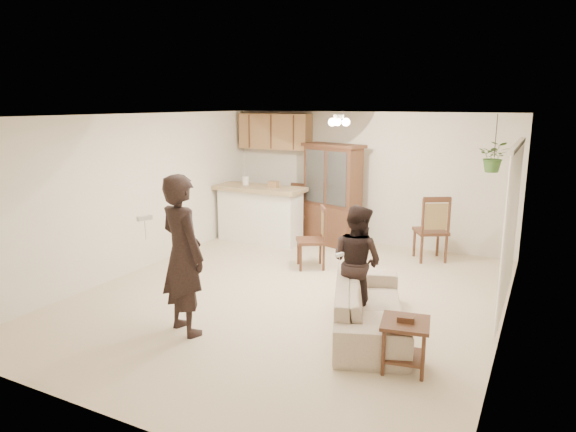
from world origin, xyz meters
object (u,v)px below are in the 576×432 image
at_px(adult, 183,259).
at_px(side_table, 404,344).
at_px(child, 357,266).
at_px(china_hutch, 332,195).
at_px(chair_bar, 295,224).
at_px(chair_hutch_left, 311,251).
at_px(sofa, 370,301).
at_px(chair_hutch_right, 430,242).

xyz_separation_m(adult, side_table, (2.54, 0.30, -0.63)).
distance_m(child, side_table, 1.42).
relative_size(china_hutch, chair_bar, 1.76).
height_order(china_hutch, chair_bar, china_hutch).
bearing_deg(adult, child, -120.35).
relative_size(chair_bar, chair_hutch_left, 1.07).
bearing_deg(chair_bar, adult, -76.83).
distance_m(sofa, adult, 2.25).
height_order(sofa, child, child).
distance_m(adult, chair_hutch_left, 2.96).
height_order(adult, side_table, adult).
distance_m(adult, china_hutch, 4.38).
xyz_separation_m(chair_bar, chair_hutch_left, (1.03, -1.51, -0.02)).
bearing_deg(side_table, sofa, 129.97).
height_order(child, chair_hutch_right, child).
height_order(chair_hutch_left, chair_hutch_right, chair_hutch_right).
relative_size(sofa, side_table, 3.24).
relative_size(china_hutch, side_table, 3.32).
xyz_separation_m(adult, child, (1.65, 1.33, -0.22)).
bearing_deg(chair_hutch_right, child, 53.63).
xyz_separation_m(adult, china_hutch, (0.06, 4.38, 0.05)).
bearing_deg(side_table, chair_bar, 128.52).
distance_m(child, chair_hutch_left, 2.08).
height_order(adult, china_hutch, china_hutch).
xyz_separation_m(sofa, child, (-0.28, 0.30, 0.31)).
bearing_deg(adult, side_table, -152.48).
bearing_deg(chair_bar, chair_hutch_left, -51.87).
relative_size(china_hutch, chair_hutch_left, 1.88).
relative_size(chair_bar, chair_hutch_right, 0.95).
distance_m(child, chair_hutch_right, 2.92).
bearing_deg(china_hutch, child, -44.61).
distance_m(sofa, chair_bar, 4.28).
bearing_deg(chair_hutch_left, chair_bar, -177.52).
distance_m(china_hutch, chair_bar, 1.01).
height_order(sofa, chair_hutch_left, chair_hutch_left).
relative_size(child, china_hutch, 0.70).
distance_m(adult, chair_hutch_right, 4.68).
bearing_deg(adult, chair_bar, -59.98).
distance_m(chair_bar, chair_hutch_left, 1.83).
relative_size(side_table, chair_hutch_right, 0.50).
height_order(child, china_hutch, china_hutch).
relative_size(side_table, chair_hutch_left, 0.57).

